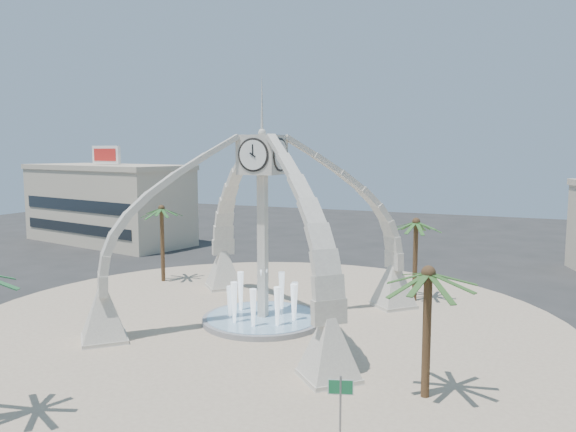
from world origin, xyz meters
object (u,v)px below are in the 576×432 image
at_px(palm_east, 428,275).
at_px(fountain, 263,318).
at_px(palm_west, 162,210).
at_px(street_sign, 340,395).
at_px(palm_north, 416,223).
at_px(clock_tower, 263,225).

bearing_deg(palm_east, fountain, 148.57).
distance_m(palm_west, street_sign, 30.30).
xyz_separation_m(palm_east, street_sign, (-2.32, -5.41, -3.84)).
bearing_deg(street_sign, palm_north, 75.38).
relative_size(fountain, palm_north, 1.18).
distance_m(fountain, palm_east, 14.88).
bearing_deg(fountain, clock_tower, -90.00).
relative_size(palm_north, street_sign, 2.49).
relative_size(palm_east, palm_north, 0.98).
xyz_separation_m(fountain, palm_west, (-13.10, 7.10, 5.99)).
bearing_deg(palm_north, palm_west, -174.02).
bearing_deg(clock_tower, palm_north, 48.88).
distance_m(clock_tower, palm_west, 14.90).
bearing_deg(palm_west, clock_tower, -28.45).
height_order(palm_north, street_sign, palm_north).
xyz_separation_m(palm_east, palm_north, (-3.66, 16.54, 0.18)).
distance_m(palm_west, palm_north, 21.36).
height_order(palm_east, palm_west, palm_west).
distance_m(palm_east, street_sign, 7.03).
bearing_deg(palm_west, palm_north, 5.98).
relative_size(fountain, palm_east, 1.21).
xyz_separation_m(palm_west, street_sign, (22.59, -19.72, -4.34)).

